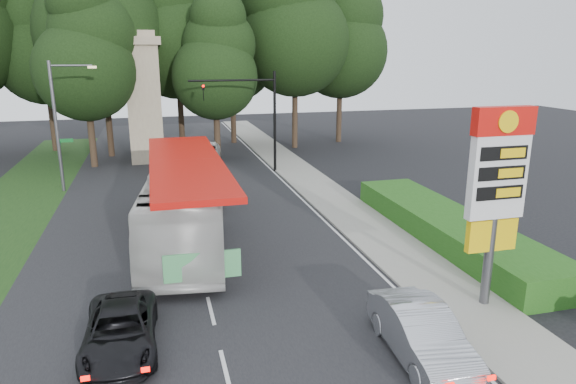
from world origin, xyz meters
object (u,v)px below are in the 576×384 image
object	(u,v)px
streetlight_signs	(59,121)
sedan_silver	(421,334)
suv_charcoal	(121,330)
traffic_signal_mast	(257,108)
gas_station_pylon	(497,181)
monument	(144,97)
transit_bus	(188,200)

from	to	relation	value
streetlight_signs	sedan_silver	bearing A→B (deg)	-60.74
streetlight_signs	suv_charcoal	xyz separation A→B (m)	(4.19, -19.65, -3.82)
streetlight_signs	suv_charcoal	bearing A→B (deg)	-77.97
traffic_signal_mast	suv_charcoal	world-z (taller)	traffic_signal_mast
gas_station_pylon	streetlight_signs	size ratio (longest dim) A/B	0.86
suv_charcoal	monument	bearing A→B (deg)	89.12
monument	sedan_silver	size ratio (longest dim) A/B	2.15
sedan_silver	suv_charcoal	size ratio (longest dim) A/B	1.04
monument	transit_bus	bearing A→B (deg)	-84.33
traffic_signal_mast	sedan_silver	bearing A→B (deg)	-90.43
transit_bus	suv_charcoal	xyz separation A→B (m)	(-2.65, -8.99, -1.25)
streetlight_signs	monument	xyz separation A→B (m)	(4.99, 7.99, 0.67)
traffic_signal_mast	streetlight_signs	world-z (taller)	streetlight_signs
streetlight_signs	transit_bus	world-z (taller)	streetlight_signs
gas_station_pylon	streetlight_signs	bearing A→B (deg)	128.96
streetlight_signs	sedan_silver	world-z (taller)	streetlight_signs
sedan_silver	suv_charcoal	bearing A→B (deg)	165.63
transit_bus	suv_charcoal	size ratio (longest dim) A/B	3.01
gas_station_pylon	traffic_signal_mast	xyz separation A→B (m)	(-3.52, 22.00, 0.22)
monument	traffic_signal_mast	bearing A→B (deg)	-38.00
monument	suv_charcoal	size ratio (longest dim) A/B	2.25
gas_station_pylon	transit_bus	distance (m)	13.47
transit_bus	sedan_silver	bearing A→B (deg)	-56.94
gas_station_pylon	suv_charcoal	bearing A→B (deg)	178.26
traffic_signal_mast	monument	distance (m)	9.76
transit_bus	suv_charcoal	distance (m)	9.46
gas_station_pylon	monument	size ratio (longest dim) A/B	0.68
monument	sedan_silver	distance (m)	31.49
streetlight_signs	monument	distance (m)	9.44
monument	transit_bus	size ratio (longest dim) A/B	0.75
transit_bus	monument	bearing A→B (deg)	102.83
traffic_signal_mast	transit_bus	bearing A→B (deg)	-114.73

